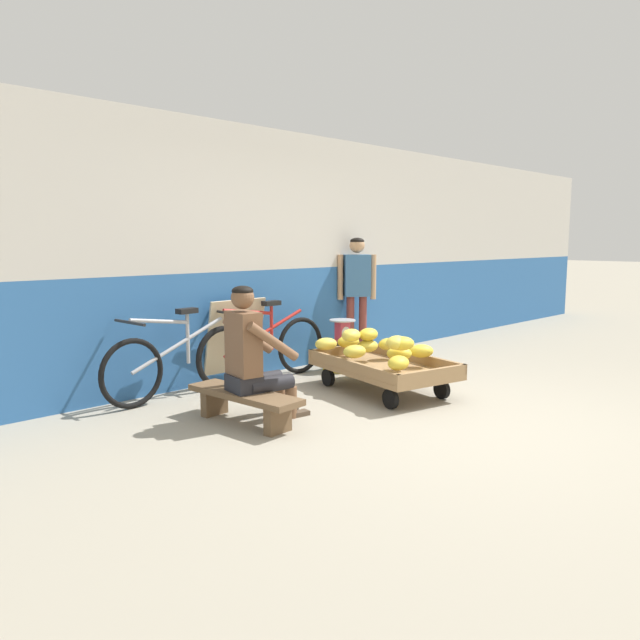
{
  "coord_description": "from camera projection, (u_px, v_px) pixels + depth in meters",
  "views": [
    {
      "loc": [
        -4.14,
        -2.67,
        1.51
      ],
      "look_at": [
        -0.19,
        1.37,
        0.75
      ],
      "focal_mm": 33.78,
      "sensor_mm": 36.0,
      "label": 1
    }
  ],
  "objects": [
    {
      "name": "sign_board",
      "position": [
        235.0,
        340.0,
        6.42
      ],
      "size": [
        0.7,
        0.2,
        0.89
      ],
      "color": "#C6B289",
      "rests_on": "ground"
    },
    {
      "name": "bicycle_near_left",
      "position": [
        179.0,
        361.0,
        5.74
      ],
      "size": [
        1.66,
        0.48,
        0.86
      ],
      "color": "black",
      "rests_on": "ground"
    },
    {
      "name": "vendor_seated",
      "position": [
        253.0,
        355.0,
        4.95
      ],
      "size": [
        0.71,
        0.54,
        1.14
      ],
      "color": "brown",
      "rests_on": "ground"
    },
    {
      "name": "banana_cart",
      "position": [
        383.0,
        368.0,
        5.96
      ],
      "size": [
        1.11,
        1.58,
        0.36
      ],
      "color": "#99754C",
      "rests_on": "ground"
    },
    {
      "name": "back_wall",
      "position": [
        248.0,
        253.0,
        6.69
      ],
      "size": [
        16.0,
        0.3,
        2.72
      ],
      "color": "#2D609E",
      "rests_on": "ground"
    },
    {
      "name": "customer_adult",
      "position": [
        357.0,
        284.0,
        7.55
      ],
      "size": [
        0.41,
        0.35,
        1.53
      ],
      "color": "brown",
      "rests_on": "ground"
    },
    {
      "name": "low_bench",
      "position": [
        244.0,
        400.0,
        4.94
      ],
      "size": [
        0.39,
        1.12,
        0.27
      ],
      "color": "brown",
      "rests_on": "ground"
    },
    {
      "name": "ground_plane",
      "position": [
        452.0,
        424.0,
        4.96
      ],
      "size": [
        80.0,
        80.0,
        0.0
      ],
      "primitive_type": "plane",
      "color": "gray"
    },
    {
      "name": "weighing_scale",
      "position": [
        343.0,
        332.0,
        6.93
      ],
      "size": [
        0.3,
        0.3,
        0.29
      ],
      "color": "#28282D",
      "rests_on": "plastic_crate"
    },
    {
      "name": "banana_pile",
      "position": [
        376.0,
        346.0,
        5.93
      ],
      "size": [
        0.98,
        1.39,
        0.27
      ],
      "color": "yellow",
      "rests_on": "banana_cart"
    },
    {
      "name": "plastic_crate",
      "position": [
        342.0,
        357.0,
        6.97
      ],
      "size": [
        0.36,
        0.28,
        0.3
      ],
      "color": "gold",
      "rests_on": "ground"
    },
    {
      "name": "bicycle_far_left",
      "position": [
        264.0,
        348.0,
        6.45
      ],
      "size": [
        1.66,
        0.48,
        0.86
      ],
      "color": "black",
      "rests_on": "ground"
    }
  ]
}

